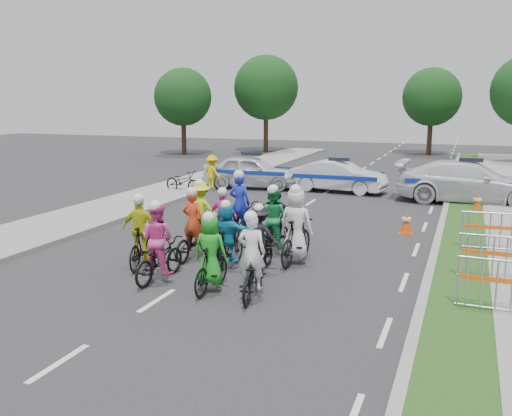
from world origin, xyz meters
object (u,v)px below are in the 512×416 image
at_px(rider_8, 273,228).
at_px(rider_10, 201,217).
at_px(rider_4, 260,245).
at_px(marshal_hiviz, 212,172).
at_px(police_car_1, 339,176).
at_px(barrier_2, 500,234).
at_px(rider_5, 227,239).
at_px(rider_7, 296,233).
at_px(rider_11, 275,218).
at_px(police_car_0, 252,172).
at_px(rider_0, 252,268).
at_px(rider_1, 211,260).
at_px(tree_0, 183,97).
at_px(tree_3, 266,88).
at_px(barrier_1, 506,261).
at_px(barrier_0, 512,290).
at_px(parked_bike, 183,182).
at_px(rider_3, 142,239).
at_px(cone_0, 406,223).
at_px(rider_12, 240,216).
at_px(rider_9, 224,225).
at_px(rider_2, 158,251).
at_px(police_car_2, 470,182).
at_px(cone_1, 477,202).
at_px(tree_4, 432,97).
at_px(rider_6, 194,235).

xyz_separation_m(rider_8, rider_10, (-2.36, 0.51, 0.02)).
distance_m(rider_4, marshal_hiviz, 12.79).
distance_m(police_car_1, barrier_2, 10.74).
height_order(rider_5, rider_7, rider_7).
xyz_separation_m(rider_11, police_car_0, (-4.27, 9.33, 0.03)).
height_order(rider_0, rider_7, rider_7).
distance_m(rider_7, barrier_2, 5.53).
bearing_deg(marshal_hiviz, police_car_0, -123.10).
bearing_deg(rider_8, rider_1, 92.56).
xyz_separation_m(tree_0, tree_3, (5.00, 4.00, 0.70)).
bearing_deg(rider_8, police_car_1, -79.71).
height_order(barrier_1, tree_3, tree_3).
bearing_deg(tree_0, rider_1, -61.34).
xyz_separation_m(barrier_0, tree_3, (-15.70, 30.51, 4.33)).
distance_m(barrier_2, parked_bike, 14.05).
xyz_separation_m(rider_3, rider_7, (3.43, 1.62, 0.07)).
distance_m(rider_10, parked_bike, 8.95).
bearing_deg(cone_0, barrier_1, -59.45).
height_order(rider_4, tree_0, tree_0).
bearing_deg(rider_12, rider_4, 123.51).
height_order(rider_9, parked_bike, rider_9).
bearing_deg(rider_10, rider_1, 114.88).
bearing_deg(rider_3, rider_2, 127.82).
bearing_deg(rider_4, marshal_hiviz, -60.60).
relative_size(police_car_0, police_car_2, 0.78).
relative_size(rider_7, cone_0, 2.88).
bearing_deg(police_car_1, rider_1, -171.85).
xyz_separation_m(rider_4, cone_1, (4.91, 9.70, -0.32)).
height_order(rider_2, rider_5, rider_2).
bearing_deg(rider_3, rider_12, -119.61).
xyz_separation_m(rider_1, parked_bike, (-6.72, 11.50, -0.20)).
relative_size(rider_10, cone_1, 2.60).
distance_m(marshal_hiviz, barrier_1, 15.59).
distance_m(rider_9, tree_4, 30.13).
bearing_deg(cone_0, police_car_2, 74.36).
height_order(rider_3, rider_5, rider_3).
height_order(rider_4, cone_0, rider_4).
xyz_separation_m(rider_2, rider_10, (-0.68, 3.60, 0.01)).
relative_size(rider_1, rider_4, 1.05).
bearing_deg(barrier_2, rider_7, -150.83).
height_order(rider_0, police_car_2, rider_0).
relative_size(rider_10, barrier_1, 0.91).
bearing_deg(barrier_1, rider_6, -177.11).
height_order(rider_0, cone_1, rider_0).
xyz_separation_m(rider_10, rider_11, (2.02, 0.62, 0.01)).
bearing_deg(parked_bike, tree_0, 39.52).
xyz_separation_m(rider_12, barrier_0, (7.09, -4.02, -0.11)).
distance_m(rider_2, police_car_1, 13.89).
distance_m(rider_0, barrier_0, 4.99).
relative_size(rider_12, police_car_1, 0.49).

